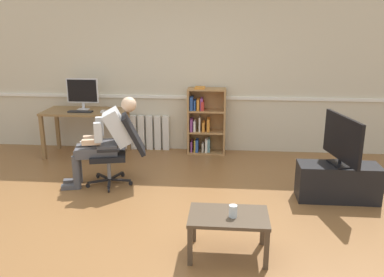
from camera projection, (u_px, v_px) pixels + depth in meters
The scene contains 14 objects.
ground_plane at pixel (172, 218), 4.61m from camera, with size 18.00×18.00×0.00m, color brown.
back_wall at pixel (193, 71), 6.78m from camera, with size 12.00×0.13×2.70m.
computer_desk at pixel (86, 116), 6.64m from camera, with size 1.33×0.67×0.76m.
imac_monitor at pixel (82, 92), 6.60m from camera, with size 0.52×0.14×0.51m.
keyboard at pixel (80, 112), 6.47m from camera, with size 0.39×0.12×0.02m, color black.
computer_mouse at pixel (103, 111), 6.46m from camera, with size 0.06×0.10×0.03m, color white.
bookshelf at pixel (204, 122), 6.78m from camera, with size 0.63×0.29×1.13m.
radiator at pixel (146, 132), 7.03m from camera, with size 0.82×0.08×0.60m.
office_chair at pixel (120, 147), 5.46m from camera, with size 0.82×0.65×0.96m.
person_seated at pixel (106, 139), 5.40m from camera, with size 1.04×0.54×1.20m.
tv_stand at pixel (338, 182), 5.03m from camera, with size 0.98×0.38×0.46m.
tv_screen at pixel (342, 140), 4.88m from camera, with size 0.27×0.86×0.61m.
coffee_table at pixel (228, 220), 3.80m from camera, with size 0.75×0.48×0.41m.
drinking_glass at pixel (233, 211), 3.73m from camera, with size 0.08×0.08×0.12m, color silver.
Camera 1 is at (0.59, -4.15, 2.15)m, focal length 37.96 mm.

